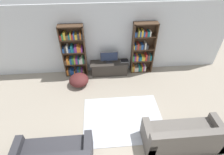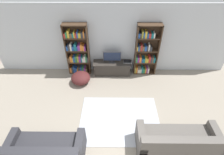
{
  "view_description": "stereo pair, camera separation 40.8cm",
  "coord_description": "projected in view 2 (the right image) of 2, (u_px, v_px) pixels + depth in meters",
  "views": [
    {
      "loc": [
        -0.37,
        -1.48,
        4.26
      ],
      "look_at": [
        -0.0,
        2.83,
        0.7
      ],
      "focal_mm": 28.0,
      "sensor_mm": 36.0,
      "label": 1
    },
    {
      "loc": [
        0.03,
        -1.49,
        4.26
      ],
      "look_at": [
        -0.0,
        2.83,
        0.7
      ],
      "focal_mm": 28.0,
      "sensor_mm": 36.0,
      "label": 2
    }
  ],
  "objects": [
    {
      "name": "couch_left_sectional",
      "position": [
        45.0,
        152.0,
        4.11
      ],
      "size": [
        1.8,
        0.83,
        0.87
      ],
      "color": "#2D2D33",
      "rests_on": "ground_plane"
    },
    {
      "name": "beanbag_ottoman",
      "position": [
        81.0,
        78.0,
        6.35
      ],
      "size": [
        0.69,
        0.69,
        0.41
      ],
      "primitive_type": "ellipsoid",
      "color": "#4C1E1E",
      "rests_on": "ground_plane"
    },
    {
      "name": "laptop",
      "position": [
        127.0,
        62.0,
        6.6
      ],
      "size": [
        0.31,
        0.22,
        0.03
      ],
      "color": "#B7B7BC",
      "rests_on": "tv_stand"
    },
    {
      "name": "television",
      "position": [
        112.0,
        57.0,
        6.43
      ],
      "size": [
        0.66,
        0.16,
        0.45
      ],
      "color": "#2D2D33",
      "rests_on": "tv_stand"
    },
    {
      "name": "bookshelf_left",
      "position": [
        78.0,
        51.0,
        6.4
      ],
      "size": [
        0.83,
        0.3,
        1.99
      ],
      "color": "#422D1E",
      "rests_on": "ground_plane"
    },
    {
      "name": "couch_right_sofa",
      "position": [
        178.0,
        143.0,
        4.27
      ],
      "size": [
        1.99,
        0.82,
        0.92
      ],
      "color": "#56514C",
      "rests_on": "ground_plane"
    },
    {
      "name": "tv_stand",
      "position": [
        112.0,
        68.0,
        6.74
      ],
      "size": [
        1.43,
        0.46,
        0.52
      ],
      "color": "#332D28",
      "rests_on": "ground_plane"
    },
    {
      "name": "wall_back",
      "position": [
        112.0,
        40.0,
        6.3
      ],
      "size": [
        8.8,
        0.06,
        2.6
      ],
      "color": "silver",
      "rests_on": "ground_plane"
    },
    {
      "name": "area_rug",
      "position": [
        120.0,
        119.0,
        5.18
      ],
      "size": [
        2.33,
        1.76,
        0.02
      ],
      "color": "#B2B7C1",
      "rests_on": "ground_plane"
    },
    {
      "name": "bookshelf_right",
      "position": [
        146.0,
        51.0,
        6.39
      ],
      "size": [
        0.83,
        0.3,
        1.99
      ],
      "color": "#422D1E",
      "rests_on": "ground_plane"
    }
  ]
}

